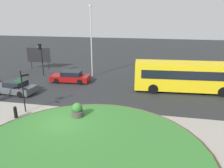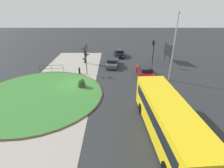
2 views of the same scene
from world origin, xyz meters
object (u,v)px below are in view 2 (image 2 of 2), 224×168
at_px(planter_near_signpost, 81,83).
at_px(signpost_directional, 86,61).
at_px(car_far_lane, 145,71).
at_px(billboard_left, 168,50).
at_px(car_trailing, 112,63).
at_px(street_tree_bare, 85,53).
at_px(bus_yellow, 168,119).
at_px(car_near_lane, 119,53).
at_px(bollard_foreground, 79,71).
at_px(traffic_light_near, 153,48).
at_px(lamppost_tall, 174,46).

bearing_deg(planter_near_signpost, signpost_directional, 179.28).
height_order(car_far_lane, billboard_left, billboard_left).
bearing_deg(car_far_lane, billboard_left, -40.53).
height_order(car_trailing, street_tree_bare, street_tree_bare).
relative_size(bus_yellow, street_tree_bare, 2.96).
height_order(car_near_lane, street_tree_bare, street_tree_bare).
bearing_deg(car_trailing, bollard_foreground, 130.16).
distance_m(traffic_light_near, street_tree_bare, 11.64).
bearing_deg(billboard_left, signpost_directional, -70.63).
distance_m(car_near_lane, planter_near_signpost, 15.24).
bearing_deg(street_tree_bare, car_near_lane, 126.12).
xyz_separation_m(car_far_lane, car_trailing, (-4.05, -4.78, -0.02)).
xyz_separation_m(car_near_lane, street_tree_bare, (4.50, -6.17, 1.13)).
relative_size(bus_yellow, planter_near_signpost, 8.81).
distance_m(bollard_foreground, bus_yellow, 16.30).
distance_m(bollard_foreground, lamppost_tall, 13.59).
xyz_separation_m(signpost_directional, lamppost_tall, (2.31, 11.58, 2.62)).
relative_size(lamppost_tall, planter_near_signpost, 7.28).
distance_m(car_near_lane, street_tree_bare, 7.72).
height_order(bus_yellow, planter_near_signpost, bus_yellow).
height_order(traffic_light_near, street_tree_bare, traffic_light_near).
distance_m(signpost_directional, planter_near_signpost, 4.82).
distance_m(car_far_lane, traffic_light_near, 5.65).
relative_size(bollard_foreground, lamppost_tall, 0.11).
height_order(car_far_lane, car_trailing, car_far_lane).
relative_size(signpost_directional, car_trailing, 0.80).
distance_m(car_near_lane, lamppost_tall, 14.20).
height_order(bollard_foreground, planter_near_signpost, planter_near_signpost).
bearing_deg(signpost_directional, bus_yellow, 30.56).
bearing_deg(lamppost_tall, signpost_directional, -101.30).
bearing_deg(street_tree_bare, signpost_directional, 10.28).
relative_size(lamppost_tall, billboard_left, 2.52).
xyz_separation_m(traffic_light_near, street_tree_bare, (-1.04, -11.52, -1.26)).
distance_m(signpost_directional, bollard_foreground, 1.92).
bearing_deg(traffic_light_near, car_near_lane, 27.24).
bearing_deg(planter_near_signpost, traffic_light_near, 129.45).
xyz_separation_m(signpost_directional, car_trailing, (-3.49, 3.81, -1.44)).
distance_m(billboard_left, planter_near_signpost, 17.75).
bearing_deg(street_tree_bare, planter_near_signpost, 5.18).
bearing_deg(billboard_left, traffic_light_near, -61.54).
xyz_separation_m(planter_near_signpost, street_tree_bare, (-9.79, -0.89, 1.21)).
xyz_separation_m(bollard_foreground, car_far_lane, (0.62, 9.72, 0.13)).
bearing_deg(street_tree_bare, traffic_light_near, 84.83).
relative_size(signpost_directional, lamppost_tall, 0.40).
bearing_deg(car_near_lane, street_tree_bare, -58.61).
bearing_deg(bus_yellow, lamppost_tall, -22.22).
bearing_deg(billboard_left, bollard_foreground, -72.50).
relative_size(bus_yellow, lamppost_tall, 1.21).
bearing_deg(bus_yellow, car_near_lane, 2.61).
distance_m(car_trailing, lamppost_tall, 10.51).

